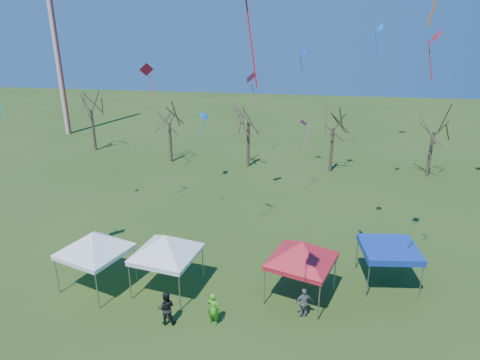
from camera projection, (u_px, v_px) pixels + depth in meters
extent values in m
plane|color=#2A4516|center=(229.00, 321.00, 21.92)|extent=(140.00, 140.00, 0.00)
cylinder|color=silver|center=(54.00, 35.00, 52.89)|extent=(0.70, 0.70, 25.00)
cylinder|color=#3D2D21|center=(93.00, 130.00, 49.35)|extent=(0.32, 0.32, 4.78)
cylinder|color=#3D2D21|center=(170.00, 142.00, 45.47)|extent=(0.32, 0.32, 4.28)
cylinder|color=#3D2D21|center=(248.00, 145.00, 43.95)|extent=(0.32, 0.32, 4.64)
cylinder|color=#3D2D21|center=(331.00, 150.00, 42.46)|extent=(0.32, 0.32, 4.49)
cylinder|color=#3D2D21|center=(430.00, 154.00, 41.09)|extent=(0.32, 0.32, 4.47)
cylinder|color=gray|center=(57.00, 276.00, 23.76)|extent=(0.06, 0.06, 2.15)
cylinder|color=gray|center=(97.00, 252.00, 26.26)|extent=(0.06, 0.06, 2.15)
cylinder|color=gray|center=(97.00, 291.00, 22.46)|extent=(0.06, 0.06, 2.15)
cylinder|color=gray|center=(135.00, 264.00, 24.96)|extent=(0.06, 0.06, 2.15)
cube|color=white|center=(95.00, 252.00, 23.93)|extent=(4.09, 4.09, 0.26)
pyramid|color=white|center=(92.00, 232.00, 23.51)|extent=(4.33, 4.33, 1.08)
cylinder|color=gray|center=(130.00, 282.00, 23.23)|extent=(0.06, 0.06, 2.14)
cylinder|color=gray|center=(158.00, 255.00, 25.88)|extent=(0.06, 0.06, 2.14)
cylinder|color=gray|center=(180.00, 293.00, 22.32)|extent=(0.06, 0.06, 2.14)
cylinder|color=gray|center=(203.00, 264.00, 24.96)|extent=(0.06, 0.06, 2.14)
cube|color=white|center=(166.00, 254.00, 23.67)|extent=(3.73, 3.73, 0.26)
pyramid|color=white|center=(165.00, 235.00, 23.25)|extent=(4.47, 4.47, 1.07)
cylinder|color=gray|center=(264.00, 287.00, 22.82)|extent=(0.06, 0.06, 2.14)
cylinder|color=gray|center=(285.00, 261.00, 25.32)|extent=(0.06, 0.06, 2.14)
cylinder|color=gray|center=(319.00, 303.00, 21.54)|extent=(0.06, 0.06, 2.14)
cylinder|color=gray|center=(335.00, 273.00, 24.04)|extent=(0.06, 0.06, 2.14)
cube|color=red|center=(302.00, 261.00, 23.00)|extent=(4.06, 4.06, 0.26)
pyramid|color=red|center=(303.00, 241.00, 22.58)|extent=(4.32, 4.32, 1.07)
cylinder|color=gray|center=(368.00, 281.00, 23.39)|extent=(0.06, 0.06, 2.05)
cylinder|color=gray|center=(357.00, 254.00, 26.07)|extent=(0.06, 0.06, 2.05)
cylinder|color=gray|center=(421.00, 283.00, 23.28)|extent=(0.06, 0.06, 2.05)
cylinder|color=gray|center=(404.00, 255.00, 25.95)|extent=(0.06, 0.06, 2.05)
cube|color=navy|center=(389.00, 250.00, 24.27)|extent=(3.39, 3.39, 0.25)
cube|color=navy|center=(390.00, 248.00, 24.20)|extent=(3.39, 3.39, 0.12)
imported|color=black|center=(166.00, 308.00, 21.42)|extent=(0.99, 0.83, 1.83)
imported|color=slate|center=(304.00, 303.00, 21.93)|extent=(1.06, 0.70, 1.68)
imported|color=#4ABA1D|center=(213.00, 309.00, 21.42)|extent=(0.75, 0.60, 1.79)
cone|color=red|center=(436.00, 36.00, 21.61)|extent=(0.60, 0.89, 0.74)
cube|color=red|center=(430.00, 61.00, 22.29)|extent=(0.53, 0.04, 2.09)
cube|color=red|center=(251.00, 40.00, 12.21)|extent=(0.42, 0.14, 2.73)
cone|color=#1530E9|center=(304.00, 52.00, 38.02)|extent=(0.84, 0.81, 0.60)
cube|color=#1530E9|center=(301.00, 62.00, 38.50)|extent=(0.36, 0.42, 1.40)
cone|color=red|center=(146.00, 69.00, 37.73)|extent=(1.42, 1.19, 1.23)
cube|color=red|center=(151.00, 86.00, 38.37)|extent=(0.40, 0.61, 2.29)
cone|color=#D22E99|center=(251.00, 77.00, 32.72)|extent=(1.30, 1.49, 1.07)
cube|color=#D22E99|center=(253.00, 92.00, 33.43)|extent=(0.68, 0.38, 1.86)
cone|color=#EC34B3|center=(304.00, 122.00, 36.12)|extent=(0.99, 0.96, 0.69)
cube|color=#EC34B3|center=(307.00, 139.00, 36.30)|extent=(0.61, 0.71, 2.30)
cone|color=blue|center=(379.00, 28.00, 23.29)|extent=(0.62, 0.79, 0.64)
cube|color=blue|center=(376.00, 44.00, 23.71)|extent=(0.30, 0.16, 1.31)
cone|color=blue|center=(204.00, 116.00, 37.58)|extent=(1.14, 1.33, 0.91)
cube|color=blue|center=(202.00, 131.00, 37.73)|extent=(0.77, 0.34, 2.05)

